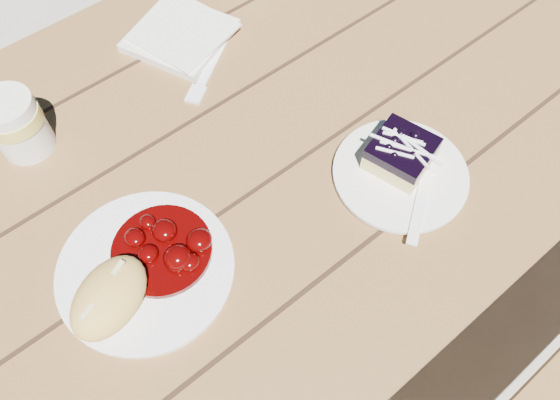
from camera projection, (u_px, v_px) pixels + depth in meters
ground at (302, 276)px, 1.51m from camera, size 60.00×60.00×0.00m
picnic_table at (313, 152)px, 1.00m from camera, size 2.00×1.55×0.75m
main_plate at (146, 270)px, 0.70m from camera, size 0.22×0.22×0.02m
goulash_stew at (160, 245)px, 0.69m from camera, size 0.13×0.13×0.04m
bread_roll at (109, 297)px, 0.64m from camera, size 0.13×0.12×0.06m
dessert_plate at (400, 175)px, 0.78m from camera, size 0.19×0.19×0.01m
blueberry_cake at (401, 153)px, 0.77m from camera, size 0.10×0.10×0.05m
fork_dessert at (420, 206)px, 0.75m from camera, size 0.15×0.11×0.00m
napkin_stack at (180, 35)px, 0.92m from camera, size 0.20×0.20×0.01m
fork_table at (213, 61)px, 0.90m from camera, size 0.15×0.11×0.00m
second_cup at (17, 125)px, 0.77m from camera, size 0.08×0.08×0.10m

